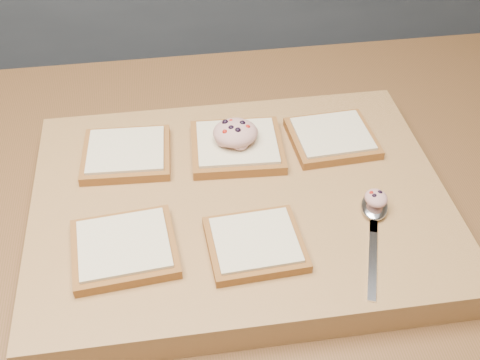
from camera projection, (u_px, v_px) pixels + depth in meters
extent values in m
cube|color=brown|center=(221.00, 211.00, 0.89)|extent=(2.00, 0.80, 0.06)
cube|color=slate|center=(175.00, 20.00, 2.22)|extent=(3.60, 0.60, 0.90)
cube|color=#B2834C|center=(240.00, 205.00, 0.82)|extent=(0.55, 0.42, 0.04)
cube|color=brown|center=(127.00, 154.00, 0.86)|extent=(0.13, 0.12, 0.01)
cube|color=beige|center=(126.00, 150.00, 0.85)|extent=(0.11, 0.10, 0.00)
cube|color=brown|center=(237.00, 147.00, 0.87)|extent=(0.14, 0.13, 0.01)
cube|color=beige|center=(237.00, 142.00, 0.86)|extent=(0.12, 0.11, 0.00)
cube|color=brown|center=(332.00, 138.00, 0.89)|extent=(0.13, 0.12, 0.01)
cube|color=beige|center=(333.00, 134.00, 0.88)|extent=(0.11, 0.10, 0.00)
cube|color=brown|center=(124.00, 249.00, 0.73)|extent=(0.13, 0.12, 0.01)
cube|color=beige|center=(123.00, 244.00, 0.72)|extent=(0.11, 0.11, 0.00)
cube|color=brown|center=(255.00, 244.00, 0.73)|extent=(0.12, 0.11, 0.01)
cube|color=beige|center=(255.00, 240.00, 0.73)|extent=(0.10, 0.09, 0.00)
ellipsoid|color=tan|center=(235.00, 133.00, 0.85)|extent=(0.06, 0.06, 0.03)
sphere|color=black|center=(242.00, 124.00, 0.85)|extent=(0.01, 0.01, 0.01)
sphere|color=black|center=(225.00, 123.00, 0.85)|extent=(0.01, 0.01, 0.01)
sphere|color=black|center=(238.00, 131.00, 0.84)|extent=(0.01, 0.01, 0.01)
sphere|color=black|center=(231.00, 128.00, 0.84)|extent=(0.01, 0.01, 0.01)
sphere|color=#A5140C|center=(248.00, 127.00, 0.84)|extent=(0.01, 0.01, 0.01)
sphere|color=#A5140C|center=(231.00, 122.00, 0.85)|extent=(0.01, 0.01, 0.01)
sphere|color=#A5140C|center=(225.00, 132.00, 0.84)|extent=(0.01, 0.01, 0.01)
ellipsoid|color=silver|center=(374.00, 206.00, 0.78)|extent=(0.05, 0.06, 0.01)
cube|color=silver|center=(374.00, 223.00, 0.76)|extent=(0.02, 0.04, 0.00)
cube|color=silver|center=(373.00, 257.00, 0.72)|extent=(0.05, 0.13, 0.00)
ellipsoid|color=tan|center=(376.00, 198.00, 0.77)|extent=(0.03, 0.03, 0.02)
sphere|color=black|center=(380.00, 193.00, 0.77)|extent=(0.01, 0.01, 0.01)
sphere|color=black|center=(374.00, 196.00, 0.77)|extent=(0.01, 0.01, 0.01)
sphere|color=#A5140C|center=(371.00, 193.00, 0.77)|extent=(0.01, 0.01, 0.01)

